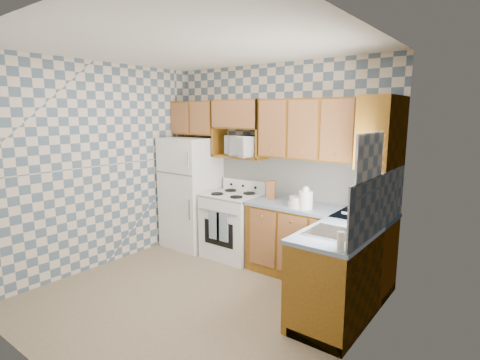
# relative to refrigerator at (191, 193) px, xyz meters

# --- Properties ---
(floor) EXTENTS (3.40, 3.40, 0.00)m
(floor) POSITION_rel_refrigerator_xyz_m (1.27, -1.25, -0.84)
(floor) COLOR #77654E
(floor) RESTS_ON ground
(back_wall) EXTENTS (3.40, 0.02, 2.70)m
(back_wall) POSITION_rel_refrigerator_xyz_m (1.27, 0.35, 0.51)
(back_wall) COLOR slate
(back_wall) RESTS_ON ground
(right_wall) EXTENTS (0.02, 3.20, 2.70)m
(right_wall) POSITION_rel_refrigerator_xyz_m (2.97, -1.25, 0.51)
(right_wall) COLOR slate
(right_wall) RESTS_ON ground
(backsplash_back) EXTENTS (2.60, 0.02, 0.56)m
(backsplash_back) POSITION_rel_refrigerator_xyz_m (1.68, 0.34, 0.36)
(backsplash_back) COLOR white
(backsplash_back) RESTS_ON back_wall
(backsplash_right) EXTENTS (0.02, 1.60, 0.56)m
(backsplash_right) POSITION_rel_refrigerator_xyz_m (2.96, -0.45, 0.36)
(backsplash_right) COLOR white
(backsplash_right) RESTS_ON right_wall
(refrigerator) EXTENTS (0.75, 0.70, 1.68)m
(refrigerator) POSITION_rel_refrigerator_xyz_m (0.00, 0.00, 0.00)
(refrigerator) COLOR white
(refrigerator) RESTS_ON floor
(stove_body) EXTENTS (0.76, 0.65, 0.90)m
(stove_body) POSITION_rel_refrigerator_xyz_m (0.80, 0.03, -0.39)
(stove_body) COLOR white
(stove_body) RESTS_ON floor
(cooktop) EXTENTS (0.76, 0.65, 0.02)m
(cooktop) POSITION_rel_refrigerator_xyz_m (0.80, 0.03, 0.07)
(cooktop) COLOR silver
(cooktop) RESTS_ON stove_body
(backguard) EXTENTS (0.76, 0.08, 0.17)m
(backguard) POSITION_rel_refrigerator_xyz_m (0.80, 0.30, 0.16)
(backguard) COLOR white
(backguard) RESTS_ON cooktop
(dish_towel_left) EXTENTS (0.19, 0.02, 0.39)m
(dish_towel_left) POSITION_rel_refrigerator_xyz_m (0.75, -0.32, -0.31)
(dish_towel_left) COLOR navy
(dish_towel_left) RESTS_ON stove_body
(dish_towel_right) EXTENTS (0.19, 0.02, 0.39)m
(dish_towel_right) POSITION_rel_refrigerator_xyz_m (0.89, -0.32, -0.31)
(dish_towel_right) COLOR navy
(dish_towel_right) RESTS_ON stove_body
(base_cabinets_back) EXTENTS (1.75, 0.60, 0.88)m
(base_cabinets_back) POSITION_rel_refrigerator_xyz_m (2.10, 0.05, -0.40)
(base_cabinets_back) COLOR #633C0C
(base_cabinets_back) RESTS_ON floor
(base_cabinets_right) EXTENTS (0.60, 1.60, 0.88)m
(base_cabinets_right) POSITION_rel_refrigerator_xyz_m (2.67, -0.45, -0.40)
(base_cabinets_right) COLOR #633C0C
(base_cabinets_right) RESTS_ON floor
(countertop_back) EXTENTS (1.77, 0.63, 0.04)m
(countertop_back) POSITION_rel_refrigerator_xyz_m (2.10, 0.05, 0.06)
(countertop_back) COLOR gray
(countertop_back) RESTS_ON base_cabinets_back
(countertop_right) EXTENTS (0.63, 1.60, 0.04)m
(countertop_right) POSITION_rel_refrigerator_xyz_m (2.67, -0.45, 0.06)
(countertop_right) COLOR gray
(countertop_right) RESTS_ON base_cabinets_right
(upper_cabinets_back) EXTENTS (1.75, 0.33, 0.74)m
(upper_cabinets_back) POSITION_rel_refrigerator_xyz_m (2.10, 0.19, 1.01)
(upper_cabinets_back) COLOR #633C0C
(upper_cabinets_back) RESTS_ON back_wall
(upper_cabinets_fridge) EXTENTS (0.82, 0.33, 0.50)m
(upper_cabinets_fridge) POSITION_rel_refrigerator_xyz_m (-0.02, 0.19, 1.13)
(upper_cabinets_fridge) COLOR #633C0C
(upper_cabinets_fridge) RESTS_ON back_wall
(upper_cabinets_right) EXTENTS (0.33, 0.70, 0.74)m
(upper_cabinets_right) POSITION_rel_refrigerator_xyz_m (2.81, 0.00, 1.01)
(upper_cabinets_right) COLOR #633C0C
(upper_cabinets_right) RESTS_ON right_wall
(microwave_shelf) EXTENTS (0.80, 0.33, 0.03)m
(microwave_shelf) POSITION_rel_refrigerator_xyz_m (0.80, 0.19, 0.60)
(microwave_shelf) COLOR #633C0C
(microwave_shelf) RESTS_ON back_wall
(microwave) EXTENTS (0.60, 0.50, 0.29)m
(microwave) POSITION_rel_refrigerator_xyz_m (0.91, 0.13, 0.75)
(microwave) COLOR white
(microwave) RESTS_ON microwave_shelf
(sink) EXTENTS (0.48, 0.40, 0.03)m
(sink) POSITION_rel_refrigerator_xyz_m (2.67, -0.80, 0.09)
(sink) COLOR #B7B7BC
(sink) RESTS_ON countertop_right
(window) EXTENTS (0.02, 0.66, 0.86)m
(window) POSITION_rel_refrigerator_xyz_m (2.96, -0.80, 0.61)
(window) COLOR silver
(window) RESTS_ON right_wall
(bottle_0) EXTENTS (0.07, 0.07, 0.31)m
(bottle_0) POSITION_rel_refrigerator_xyz_m (2.67, -0.16, 0.23)
(bottle_0) COLOR black
(bottle_0) RESTS_ON countertop_back
(bottle_1) EXTENTS (0.07, 0.07, 0.29)m
(bottle_1) POSITION_rel_refrigerator_xyz_m (2.77, -0.21, 0.22)
(bottle_1) COLOR black
(bottle_1) RESTS_ON countertop_back
(bottle_2) EXTENTS (0.07, 0.07, 0.27)m
(bottle_2) POSITION_rel_refrigerator_xyz_m (2.82, -0.12, 0.21)
(bottle_2) COLOR #532D0A
(bottle_2) RESTS_ON countertop_back
(knife_block) EXTENTS (0.14, 0.14, 0.24)m
(knife_block) POSITION_rel_refrigerator_xyz_m (1.39, 0.09, 0.20)
(knife_block) COLOR brown
(knife_block) RESTS_ON countertop_back
(electric_kettle) EXTENTS (0.17, 0.17, 0.21)m
(electric_kettle) POSITION_rel_refrigerator_xyz_m (2.01, -0.11, 0.19)
(electric_kettle) COLOR white
(electric_kettle) RESTS_ON countertop_back
(food_containers) EXTENTS (0.20, 0.20, 0.13)m
(food_containers) POSITION_rel_refrigerator_xyz_m (1.89, -0.11, 0.15)
(food_containers) COLOR beige
(food_containers) RESTS_ON countertop_back
(soap_bottle) EXTENTS (0.06, 0.06, 0.17)m
(soap_bottle) POSITION_rel_refrigerator_xyz_m (2.89, -1.20, 0.17)
(soap_bottle) COLOR beige
(soap_bottle) RESTS_ON countertop_right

